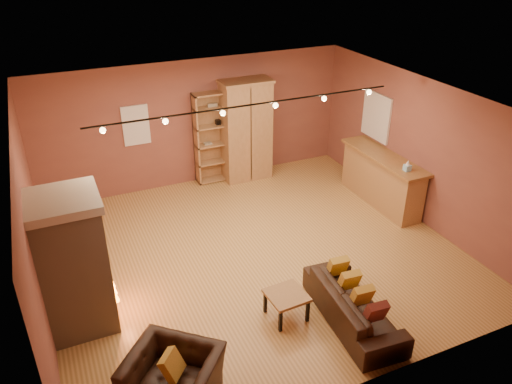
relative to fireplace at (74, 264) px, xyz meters
name	(u,v)px	position (x,y,z in m)	size (l,w,h in m)	color
floor	(255,253)	(3.04, 0.60, -1.06)	(7.00, 7.00, 0.00)	#9F7238
ceiling	(255,104)	(3.04, 0.60, 1.74)	(7.00, 7.00, 0.00)	brown
back_wall	(195,123)	(3.04, 3.85, 0.34)	(7.00, 0.02, 2.80)	brown
left_wall	(32,229)	(-0.46, 0.60, 0.34)	(0.02, 6.50, 2.80)	brown
right_wall	(420,150)	(6.54, 0.60, 0.34)	(0.02, 6.50, 2.80)	brown
fireplace	(74,264)	(0.00, 0.00, 0.00)	(1.01, 0.98, 2.12)	tan
back_window	(136,125)	(1.74, 3.83, 0.49)	(0.56, 0.04, 0.86)	white
bookcase	(213,136)	(3.40, 3.74, 0.01)	(0.86, 0.33, 2.10)	tan
armoire	(246,130)	(4.13, 3.56, 0.10)	(1.14, 0.65, 2.32)	tan
bar_counter	(381,179)	(6.24, 1.25, -0.51)	(0.61, 2.27, 1.09)	tan
tissue_box	(407,166)	(6.19, 0.48, 0.11)	(0.12, 0.12, 0.21)	#95D2EE
right_window	(376,116)	(6.51, 2.00, 0.59)	(0.05, 0.90, 1.00)	white
loveseat	(354,300)	(3.65, -1.60, -0.67)	(0.73, 1.99, 0.79)	black
armchair	(173,372)	(0.84, -1.90, -0.59)	(1.27, 1.24, 0.94)	black
coffee_table	(287,297)	(2.79, -1.12, -0.70)	(0.59, 0.59, 0.42)	#9B6B38
track_rail	(250,107)	(3.04, 0.80, 1.63)	(5.20, 0.09, 0.13)	black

